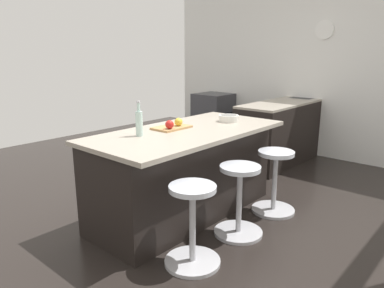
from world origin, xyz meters
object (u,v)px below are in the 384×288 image
(stool_near_camera, at_px, (192,228))
(water_bottle, at_px, (139,122))
(apple_red, at_px, (170,125))
(stool_by_window, at_px, (274,183))
(cutting_board, at_px, (172,127))
(oven_range, at_px, (213,117))
(fruit_bowl, at_px, (229,118))
(kitchen_island, at_px, (185,172))
(apple_yellow, at_px, (178,122))
(stool_middle, at_px, (239,202))

(stool_near_camera, distance_m, water_bottle, 1.05)
(apple_red, bearing_deg, stool_near_camera, 55.67)
(stool_by_window, bearing_deg, cutting_board, -48.08)
(oven_range, distance_m, cutting_board, 3.22)
(stool_by_window, distance_m, fruit_bowl, 0.84)
(kitchen_island, xyz_separation_m, cutting_board, (0.06, -0.12, 0.45))
(cutting_board, height_order, apple_yellow, apple_yellow)
(stool_middle, xyz_separation_m, cutting_board, (0.06, -0.78, 0.59))
(oven_range, relative_size, apple_yellow, 10.87)
(apple_yellow, bearing_deg, fruit_bowl, 163.50)
(oven_range, xyz_separation_m, stool_near_camera, (3.33, 2.39, -0.13))
(cutting_board, bearing_deg, stool_near_camera, 53.32)
(stool_middle, xyz_separation_m, water_bottle, (0.48, -0.76, 0.70))
(stool_middle, bearing_deg, water_bottle, -57.92)
(stool_near_camera, height_order, cutting_board, cutting_board)
(stool_by_window, xyz_separation_m, apple_red, (0.79, -0.71, 0.64))
(stool_near_camera, xyz_separation_m, water_bottle, (-0.16, -0.76, 0.70))
(stool_by_window, relative_size, cutting_board, 1.80)
(stool_middle, distance_m, apple_yellow, 0.98)
(stool_near_camera, xyz_separation_m, cutting_board, (-0.58, -0.78, 0.59))
(fruit_bowl, bearing_deg, oven_range, -138.87)
(cutting_board, bearing_deg, stool_middle, 94.38)
(stool_middle, bearing_deg, fruit_bowl, -136.81)
(fruit_bowl, bearing_deg, apple_yellow, -16.50)
(stool_middle, bearing_deg, apple_red, -77.94)
(kitchen_island, height_order, stool_middle, kitchen_island)
(apple_red, height_order, fruit_bowl, apple_red)
(cutting_board, bearing_deg, apple_red, 35.17)
(stool_near_camera, relative_size, fruit_bowl, 3.07)
(water_bottle, bearing_deg, kitchen_island, 167.61)
(kitchen_island, xyz_separation_m, apple_red, (0.15, -0.05, 0.50))
(apple_red, bearing_deg, fruit_bowl, 169.33)
(stool_by_window, xyz_separation_m, cutting_board, (0.70, -0.78, 0.59))
(oven_range, bearing_deg, stool_middle, 41.61)
(stool_middle, relative_size, fruit_bowl, 3.07)
(oven_range, height_order, cutting_board, cutting_board)
(stool_middle, distance_m, stool_near_camera, 0.64)
(apple_yellow, bearing_deg, kitchen_island, 84.81)
(oven_range, relative_size, apple_red, 10.48)
(oven_range, xyz_separation_m, cutting_board, (2.75, 1.61, 0.46))
(stool_middle, height_order, apple_yellow, apple_yellow)
(kitchen_island, distance_m, apple_red, 0.52)
(kitchen_island, height_order, stool_by_window, kitchen_island)
(stool_by_window, height_order, stool_near_camera, same)
(apple_yellow, bearing_deg, apple_red, 12.10)
(fruit_bowl, bearing_deg, apple_red, -10.67)
(stool_by_window, bearing_deg, apple_red, -42.00)
(stool_middle, relative_size, water_bottle, 2.07)
(oven_range, relative_size, kitchen_island, 0.43)
(stool_middle, height_order, stool_near_camera, same)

